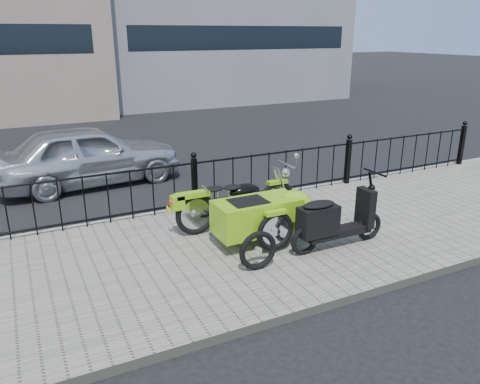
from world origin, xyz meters
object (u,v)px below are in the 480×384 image
spare_tire (258,251)px  sedan_car (89,155)px  motorcycle_sidecar (263,210)px  scooter (333,221)px

spare_tire → sedan_car: bearing=104.0°
motorcycle_sidecar → sedan_car: 4.85m
scooter → spare_tire: scooter is taller
sedan_car → spare_tire: bearing=-171.9°
scooter → spare_tire: size_ratio=2.92×
motorcycle_sidecar → spare_tire: 1.05m
motorcycle_sidecar → sedan_car: bearing=112.9°
scooter → spare_tire: 1.33m
scooter → spare_tire: bearing=-175.7°
motorcycle_sidecar → scooter: (0.76, -0.78, -0.04)m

